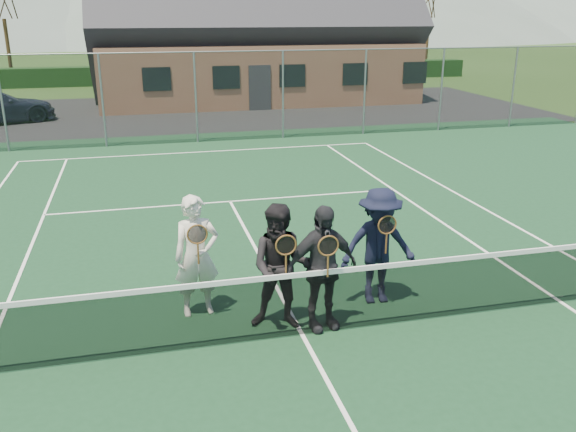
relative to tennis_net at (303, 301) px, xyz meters
name	(u,v)px	position (x,y,z in m)	size (l,w,h in m)	color
ground	(182,113)	(0.00, 20.00, -0.54)	(220.00, 220.00, 0.00)	#284719
court_surface	(302,336)	(0.00, 0.00, -0.53)	(30.00, 30.00, 0.02)	#14381E
tarmac_carpark	(87,117)	(-4.00, 20.00, -0.53)	(40.00, 12.00, 0.01)	black
hedge_row	(166,74)	(0.00, 32.00, 0.01)	(40.00, 1.20, 1.10)	black
court_markings	(302,335)	(0.00, 0.00, -0.51)	(11.03, 23.83, 0.01)	white
tennis_net	(303,301)	(0.00, 0.00, 0.00)	(11.68, 0.08, 1.10)	slate
perimeter_fence	(196,98)	(0.00, 13.50, 0.99)	(30.07, 0.07, 3.02)	slate
clubhouse	(253,17)	(4.00, 24.00, 3.45)	(15.60, 8.20, 7.70)	#9E6B4C
player_a	(197,256)	(-1.30, 1.02, 0.38)	(0.70, 0.53, 1.80)	silver
player_b	(281,267)	(-0.22, 0.33, 0.38)	(1.05, 0.93, 1.80)	black
player_c	(322,268)	(0.32, 0.17, 0.38)	(1.11, 0.59, 1.80)	#222327
player_d	(379,246)	(1.39, 0.75, 0.38)	(1.22, 0.77, 1.80)	black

